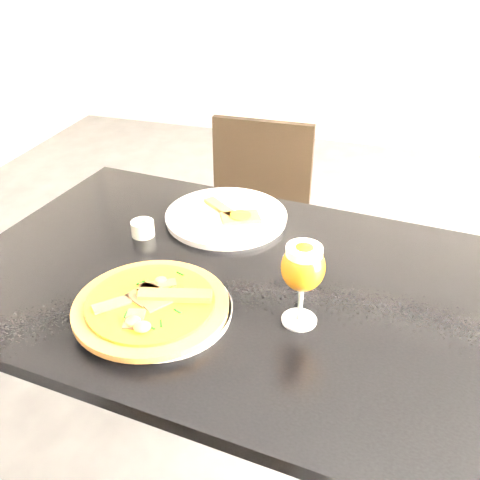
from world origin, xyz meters
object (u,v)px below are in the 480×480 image
(pizza, at_px, (152,304))
(beer_glass, at_px, (303,268))
(dining_table, at_px, (227,307))
(chair_far, at_px, (253,229))

(pizza, bearing_deg, beer_glass, 12.93)
(dining_table, distance_m, beer_glass, 0.30)
(beer_glass, bearing_deg, dining_table, 149.98)
(pizza, bearing_deg, dining_table, 59.68)
(dining_table, relative_size, pizza, 4.12)
(dining_table, xyz_separation_m, chair_far, (-0.13, 0.70, -0.20))
(dining_table, xyz_separation_m, beer_glass, (0.18, -0.11, 0.22))
(dining_table, bearing_deg, chair_far, 106.25)
(pizza, height_order, beer_glass, beer_glass)
(chair_far, bearing_deg, dining_table, -80.15)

